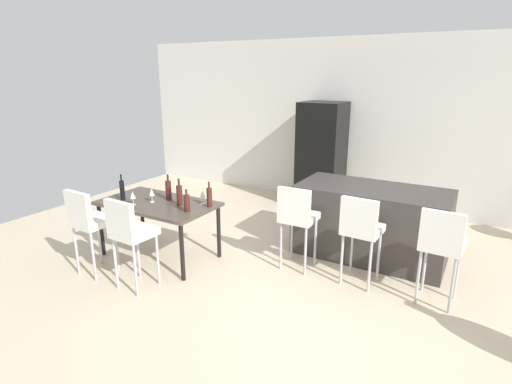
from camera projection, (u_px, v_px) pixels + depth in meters
The scene contains 18 objects.
ground_plane at pixel (314, 279), 4.73m from camera, with size 10.00×10.00×0.00m, color beige.
back_wall at pixel (387, 126), 6.81m from camera, with size 10.00×0.12×2.90m, color silver.
kitchen_island at pixel (371, 222), 5.23m from camera, with size 1.87×0.91×0.92m, color #383330.
bar_chair_left at pixel (297, 215), 4.80m from camera, with size 0.41×0.41×1.05m.
bar_chair_middle at pixel (361, 227), 4.43m from camera, with size 0.42×0.42×1.05m.
bar_chair_right at pixel (442, 242), 4.03m from camera, with size 0.42×0.42×1.05m.
dining_table at pixel (158, 207), 5.15m from camera, with size 1.48×0.84×0.74m.
dining_chair_near at pixel (88, 219), 4.66m from camera, with size 0.42×0.42×1.05m.
dining_chair_far at pixel (129, 230), 4.34m from camera, with size 0.42×0.42×1.05m.
wine_bottle_inner at pixel (179, 195), 4.99m from camera, with size 0.07×0.07×0.34m.
wine_bottle_near at pixel (187, 203), 4.76m from camera, with size 0.07×0.07×0.27m.
wine_bottle_middle at pixel (168, 190), 5.20m from camera, with size 0.07×0.07×0.33m.
wine_bottle_right at pixel (209, 197), 4.93m from camera, with size 0.07×0.07×0.32m.
wine_bottle_end at pixel (122, 190), 5.18m from camera, with size 0.06×0.06×0.34m.
wine_glass_left at pixel (133, 195), 4.99m from camera, with size 0.07×0.07×0.17m.
wine_glass_far at pixel (152, 193), 5.11m from camera, with size 0.07×0.07×0.17m.
wine_glass_corner at pixel (203, 194), 5.03m from camera, with size 0.07×0.07×0.17m.
refrigerator at pixel (321, 156), 7.07m from camera, with size 0.72×0.68×1.84m, color black.
Camera 1 is at (1.56, -4.01, 2.32)m, focal length 28.45 mm.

